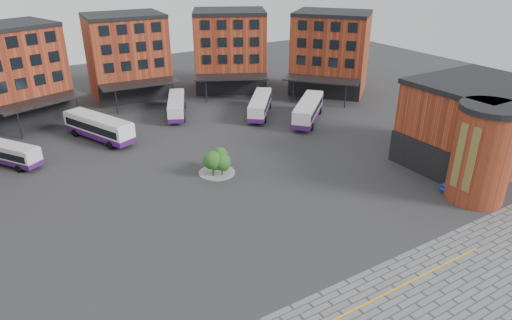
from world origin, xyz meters
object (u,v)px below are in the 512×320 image
blue_car (458,185)px  bus_d (176,106)px  bus_c (99,127)px  bus_b (6,153)px  tree_island (218,161)px  bus_f (308,110)px  bus_e (260,105)px

blue_car → bus_d: bearing=25.7°
bus_d → blue_car: bearing=-43.4°
bus_d → bus_c: bearing=-139.3°
bus_b → bus_d: bus_d is taller
tree_island → bus_f: (20.61, 9.40, 0.05)m
tree_island → bus_f: size_ratio=0.41×
bus_d → bus_f: size_ratio=1.01×
bus_f → blue_car: bus_f is taller
tree_island → blue_car: bearing=-40.1°
bus_e → bus_f: bus_f is taller
bus_b → blue_car: 54.35m
bus_b → bus_f: bearing=-44.1°
tree_island → bus_e: (15.71, 15.75, -0.08)m
tree_island → bus_f: bearing=24.5°
bus_b → bus_e: (36.98, -0.82, 0.17)m
bus_b → bus_c: size_ratio=0.78×
tree_island → bus_b: (-21.27, 16.57, -0.25)m
tree_island → bus_f: bus_f is taller
bus_d → bus_e: bearing=-6.9°
bus_c → bus_d: 13.95m
bus_d → bus_e: (11.61, -6.95, 0.06)m
tree_island → bus_e: bearing=45.1°
bus_d → bus_f: (16.51, -13.30, 0.19)m
blue_car → tree_island: bearing=53.0°
tree_island → bus_d: (4.10, 22.70, -0.14)m
tree_island → bus_d: 23.07m
bus_e → bus_c: bearing=-147.6°
bus_d → bus_e: size_ratio=1.06×
bus_e → bus_f: 8.02m
tree_island → bus_d: size_ratio=0.41×
bus_c → bus_d: (13.36, 4.03, -0.23)m
tree_island → bus_b: tree_island is taller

